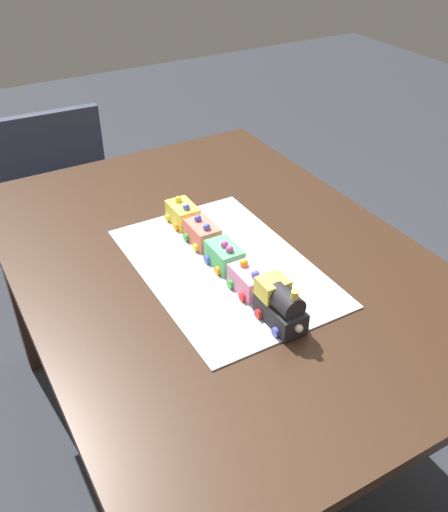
{
  "coord_description": "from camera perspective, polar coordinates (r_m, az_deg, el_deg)",
  "views": [
    {
      "loc": [
        -1.05,
        0.58,
        1.58
      ],
      "look_at": [
        -0.05,
        0.01,
        0.77
      ],
      "focal_mm": 39.38,
      "sensor_mm": 36.0,
      "label": 1
    }
  ],
  "objects": [
    {
      "name": "cake_car_caboose_bubblegum",
      "position": [
        1.33,
        2.58,
        -2.47
      ],
      "size": [
        0.1,
        0.08,
        0.07
      ],
      "color": "pink",
      "rests_on": "cake_board"
    },
    {
      "name": "cake_board",
      "position": [
        1.43,
        0.0,
        -1.05
      ],
      "size": [
        0.6,
        0.4,
        0.0
      ],
      "primitive_type": "cube",
      "color": "silver",
      "rests_on": "dining_table"
    },
    {
      "name": "cake_car_flatbed_mint_green",
      "position": [
        1.41,
        0.06,
        0.06
      ],
      "size": [
        0.1,
        0.08,
        0.07
      ],
      "color": "#59CC7A",
      "rests_on": "cake_board"
    },
    {
      "name": "cake_locomotive",
      "position": [
        1.24,
        5.77,
        -4.95
      ],
      "size": [
        0.14,
        0.08,
        0.12
      ],
      "color": "#232328",
      "rests_on": "cake_board"
    },
    {
      "name": "cake_car_tanker_lemon",
      "position": [
        1.59,
        -4.2,
        4.32
      ],
      "size": [
        0.1,
        0.08,
        0.07
      ],
      "color": "#F4E04C",
      "rests_on": "cake_board"
    },
    {
      "name": "dining_table",
      "position": [
        1.53,
        -0.66,
        -3.22
      ],
      "size": [
        1.4,
        1.0,
        0.74
      ],
      "color": "#382316",
      "rests_on": "ground"
    },
    {
      "name": "ground_plane",
      "position": [
        1.99,
        -0.54,
        -17.69
      ],
      "size": [
        8.0,
        8.0,
        0.0
      ],
      "primitive_type": "plane",
      "color": "#2D3038"
    },
    {
      "name": "chair",
      "position": [
        2.39,
        -16.99,
        5.87
      ],
      "size": [
        0.42,
        0.42,
        0.86
      ],
      "rotation": [
        0.0,
        0.0,
        1.52
      ],
      "color": "#2D3347",
      "rests_on": "ground"
    },
    {
      "name": "cake_car_hopper_coral",
      "position": [
        1.5,
        -2.2,
        2.32
      ],
      "size": [
        0.1,
        0.08,
        0.07
      ],
      "color": "#F27260",
      "rests_on": "cake_board"
    }
  ]
}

